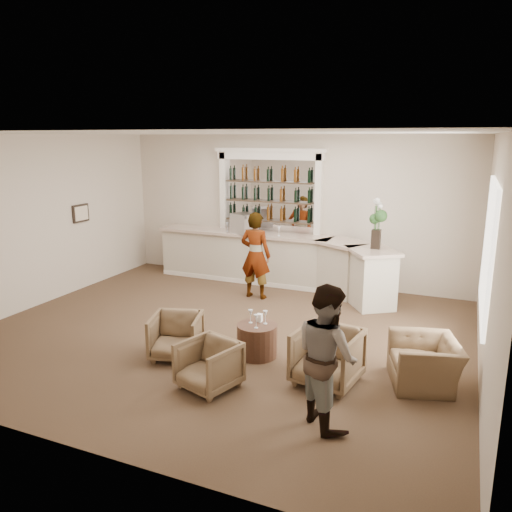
{
  "coord_description": "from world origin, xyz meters",
  "views": [
    {
      "loc": [
        3.64,
        -7.07,
        3.24
      ],
      "look_at": [
        0.25,
        0.9,
        1.17
      ],
      "focal_mm": 35.0,
      "sensor_mm": 36.0,
      "label": 1
    }
  ],
  "objects_px": {
    "cocktail_table": "(257,340)",
    "sommelier": "(256,255)",
    "armchair_right": "(327,357)",
    "armchair_center": "(209,365)",
    "armchair_far": "(425,362)",
    "espresso_machine": "(244,223)",
    "armchair_left": "(176,336)",
    "bar_counter": "(276,260)",
    "flower_vase": "(377,220)",
    "guest": "(327,355)"
  },
  "relations": [
    {
      "from": "sommelier",
      "to": "armchair_center",
      "type": "xyz_separation_m",
      "value": [
        0.94,
        -3.78,
        -0.57
      ]
    },
    {
      "from": "cocktail_table",
      "to": "guest",
      "type": "bearing_deg",
      "value": -43.42
    },
    {
      "from": "cocktail_table",
      "to": "espresso_machine",
      "type": "xyz_separation_m",
      "value": [
        -1.82,
        3.54,
        1.11
      ]
    },
    {
      "from": "armchair_left",
      "to": "armchair_far",
      "type": "relative_size",
      "value": 0.77
    },
    {
      "from": "guest",
      "to": "bar_counter",
      "type": "bearing_deg",
      "value": -18.62
    },
    {
      "from": "armchair_left",
      "to": "armchair_center",
      "type": "distance_m",
      "value": 1.11
    },
    {
      "from": "armchair_center",
      "to": "espresso_machine",
      "type": "bearing_deg",
      "value": 126.45
    },
    {
      "from": "armchair_far",
      "to": "flower_vase",
      "type": "xyz_separation_m",
      "value": [
        -1.23,
        3.04,
        1.38
      ]
    },
    {
      "from": "armchair_center",
      "to": "espresso_machine",
      "type": "relative_size",
      "value": 1.41
    },
    {
      "from": "bar_counter",
      "to": "sommelier",
      "type": "bearing_deg",
      "value": -94.32
    },
    {
      "from": "armchair_left",
      "to": "armchair_far",
      "type": "distance_m",
      "value": 3.55
    },
    {
      "from": "guest",
      "to": "armchair_far",
      "type": "bearing_deg",
      "value": -80.03
    },
    {
      "from": "bar_counter",
      "to": "flower_vase",
      "type": "distance_m",
      "value": 2.55
    },
    {
      "from": "cocktail_table",
      "to": "sommelier",
      "type": "bearing_deg",
      "value": 113.6
    },
    {
      "from": "sommelier",
      "to": "armchair_right",
      "type": "relative_size",
      "value": 2.14
    },
    {
      "from": "bar_counter",
      "to": "guest",
      "type": "bearing_deg",
      "value": -63.24
    },
    {
      "from": "bar_counter",
      "to": "armchair_far",
      "type": "xyz_separation_m",
      "value": [
        3.47,
        -3.54,
        -0.26
      ]
    },
    {
      "from": "guest",
      "to": "armchair_left",
      "type": "xyz_separation_m",
      "value": [
        -2.53,
        0.84,
        -0.5
      ]
    },
    {
      "from": "flower_vase",
      "to": "cocktail_table",
      "type": "bearing_deg",
      "value": -110.8
    },
    {
      "from": "armchair_left",
      "to": "armchair_right",
      "type": "distance_m",
      "value": 2.3
    },
    {
      "from": "bar_counter",
      "to": "flower_vase",
      "type": "height_order",
      "value": "flower_vase"
    },
    {
      "from": "cocktail_table",
      "to": "espresso_machine",
      "type": "relative_size",
      "value": 1.22
    },
    {
      "from": "armchair_far",
      "to": "armchair_right",
      "type": "bearing_deg",
      "value": -85.12
    },
    {
      "from": "flower_vase",
      "to": "guest",
      "type": "bearing_deg",
      "value": -86.76
    },
    {
      "from": "cocktail_table",
      "to": "armchair_far",
      "type": "relative_size",
      "value": 0.64
    },
    {
      "from": "guest",
      "to": "armchair_center",
      "type": "height_order",
      "value": "guest"
    },
    {
      "from": "cocktail_table",
      "to": "armchair_far",
      "type": "height_order",
      "value": "armchair_far"
    },
    {
      "from": "bar_counter",
      "to": "espresso_machine",
      "type": "bearing_deg",
      "value": -175.84
    },
    {
      "from": "armchair_right",
      "to": "cocktail_table",
      "type": "bearing_deg",
      "value": 169.07
    },
    {
      "from": "sommelier",
      "to": "armchair_right",
      "type": "height_order",
      "value": "sommelier"
    },
    {
      "from": "sommelier",
      "to": "espresso_machine",
      "type": "distance_m",
      "value": 1.24
    },
    {
      "from": "cocktail_table",
      "to": "sommelier",
      "type": "distance_m",
      "value": 2.92
    },
    {
      "from": "bar_counter",
      "to": "flower_vase",
      "type": "relative_size",
      "value": 5.87
    },
    {
      "from": "bar_counter",
      "to": "flower_vase",
      "type": "xyz_separation_m",
      "value": [
        2.24,
        -0.5,
        1.11
      ]
    },
    {
      "from": "armchair_right",
      "to": "armchair_center",
      "type": "bearing_deg",
      "value": -143.45
    },
    {
      "from": "flower_vase",
      "to": "armchair_far",
      "type": "bearing_deg",
      "value": -68.02
    },
    {
      "from": "armchair_left",
      "to": "flower_vase",
      "type": "relative_size",
      "value": 0.76
    },
    {
      "from": "espresso_machine",
      "to": "cocktail_table",
      "type": "bearing_deg",
      "value": -38.86
    },
    {
      "from": "armchair_left",
      "to": "espresso_machine",
      "type": "relative_size",
      "value": 1.47
    },
    {
      "from": "armchair_far",
      "to": "espresso_machine",
      "type": "distance_m",
      "value": 5.57
    },
    {
      "from": "armchair_center",
      "to": "armchair_right",
      "type": "bearing_deg",
      "value": 45.39
    },
    {
      "from": "cocktail_table",
      "to": "armchair_right",
      "type": "distance_m",
      "value": 1.28
    },
    {
      "from": "armchair_right",
      "to": "armchair_far",
      "type": "bearing_deg",
      "value": 30.63
    },
    {
      "from": "sommelier",
      "to": "armchair_left",
      "type": "relative_size",
      "value": 2.42
    },
    {
      "from": "armchair_left",
      "to": "sommelier",
      "type": "bearing_deg",
      "value": 73.46
    },
    {
      "from": "armchair_right",
      "to": "flower_vase",
      "type": "relative_size",
      "value": 0.86
    },
    {
      "from": "guest",
      "to": "sommelier",
      "type": "bearing_deg",
      "value": -12.42
    },
    {
      "from": "armchair_far",
      "to": "espresso_machine",
      "type": "height_order",
      "value": "espresso_machine"
    },
    {
      "from": "armchair_right",
      "to": "sommelier",
      "type": "bearing_deg",
      "value": 136.27
    },
    {
      "from": "sommelier",
      "to": "espresso_machine",
      "type": "bearing_deg",
      "value": -51.88
    }
  ]
}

